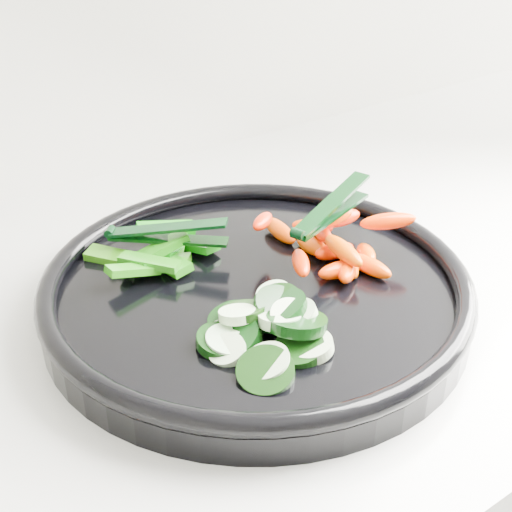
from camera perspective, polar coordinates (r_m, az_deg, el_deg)
veggie_tray at (r=0.62m, az=0.00°, el=-2.74°), size 0.39×0.39×0.04m
cucumber_pile at (r=0.55m, az=0.64°, el=-5.85°), size 0.11×0.12×0.04m
carrot_pile at (r=0.66m, az=6.19°, el=1.05°), size 0.14×0.15×0.05m
pepper_pile at (r=0.66m, az=-7.78°, el=0.17°), size 0.11×0.10×0.04m
tong_carrot at (r=0.64m, az=5.90°, el=3.65°), size 0.11×0.05×0.02m
tong_pepper at (r=0.66m, az=-7.36°, el=1.81°), size 0.09×0.09×0.02m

